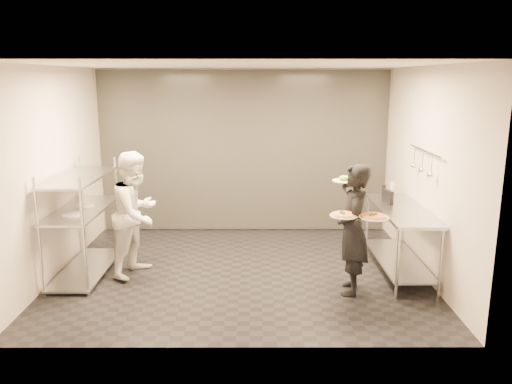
{
  "coord_description": "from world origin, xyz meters",
  "views": [
    {
      "loc": [
        0.2,
        -6.53,
        2.63
      ],
      "look_at": [
        0.21,
        0.19,
        1.1
      ],
      "focal_mm": 35.0,
      "sensor_mm": 36.0,
      "label": 1
    }
  ],
  "objects_px": {
    "pizza_plate_far": "(374,216)",
    "salad_plate": "(344,179)",
    "pass_rack": "(83,219)",
    "bottle_clear": "(392,188)",
    "chef": "(136,214)",
    "bottle_dark": "(384,191)",
    "prep_counter": "(400,229)",
    "bottle_green": "(393,192)",
    "pizza_plate_near": "(344,215)",
    "waiter": "(353,230)",
    "pos_monitor": "(388,197)"
  },
  "relations": [
    {
      "from": "pizza_plate_near",
      "to": "bottle_clear",
      "type": "bearing_deg",
      "value": 58.38
    },
    {
      "from": "salad_plate",
      "to": "bottle_clear",
      "type": "height_order",
      "value": "salad_plate"
    },
    {
      "from": "bottle_green",
      "to": "bottle_clear",
      "type": "xyz_separation_m",
      "value": [
        0.08,
        0.31,
        -0.01
      ]
    },
    {
      "from": "pizza_plate_far",
      "to": "bottle_green",
      "type": "bearing_deg",
      "value": 66.47
    },
    {
      "from": "salad_plate",
      "to": "bottle_dark",
      "type": "bearing_deg",
      "value": 51.81
    },
    {
      "from": "waiter",
      "to": "pizza_plate_near",
      "type": "relative_size",
      "value": 4.98
    },
    {
      "from": "chef",
      "to": "pos_monitor",
      "type": "bearing_deg",
      "value": -64.23
    },
    {
      "from": "pass_rack",
      "to": "prep_counter",
      "type": "height_order",
      "value": "pass_rack"
    },
    {
      "from": "pizza_plate_far",
      "to": "salad_plate",
      "type": "height_order",
      "value": "salad_plate"
    },
    {
      "from": "bottle_clear",
      "to": "bottle_dark",
      "type": "xyz_separation_m",
      "value": [
        -0.16,
        -0.15,
        -0.01
      ]
    },
    {
      "from": "bottle_clear",
      "to": "prep_counter",
      "type": "bearing_deg",
      "value": -95.49
    },
    {
      "from": "chef",
      "to": "pizza_plate_near",
      "type": "relative_size",
      "value": 5.18
    },
    {
      "from": "chef",
      "to": "pizza_plate_far",
      "type": "distance_m",
      "value": 3.13
    },
    {
      "from": "waiter",
      "to": "pizza_plate_far",
      "type": "height_order",
      "value": "waiter"
    },
    {
      "from": "pizza_plate_far",
      "to": "bottle_clear",
      "type": "relative_size",
      "value": 1.72
    },
    {
      "from": "chef",
      "to": "pizza_plate_far",
      "type": "bearing_deg",
      "value": -85.3
    },
    {
      "from": "pizza_plate_far",
      "to": "bottle_dark",
      "type": "height_order",
      "value": "bottle_dark"
    },
    {
      "from": "chef",
      "to": "bottle_dark",
      "type": "bearing_deg",
      "value": -58.87
    },
    {
      "from": "pos_monitor",
      "to": "bottle_green",
      "type": "bearing_deg",
      "value": 44.74
    },
    {
      "from": "salad_plate",
      "to": "chef",
      "type": "bearing_deg",
      "value": 173.03
    },
    {
      "from": "bottle_green",
      "to": "pizza_plate_near",
      "type": "bearing_deg",
      "value": -125.06
    },
    {
      "from": "pizza_plate_far",
      "to": "pass_rack",
      "type": "bearing_deg",
      "value": 166.71
    },
    {
      "from": "prep_counter",
      "to": "pizza_plate_near",
      "type": "height_order",
      "value": "pizza_plate_near"
    },
    {
      "from": "waiter",
      "to": "bottle_clear",
      "type": "xyz_separation_m",
      "value": [
        0.85,
        1.43,
        0.21
      ]
    },
    {
      "from": "pizza_plate_far",
      "to": "bottle_dark",
      "type": "bearing_deg",
      "value": 71.69
    },
    {
      "from": "chef",
      "to": "bottle_green",
      "type": "distance_m",
      "value": 3.63
    },
    {
      "from": "salad_plate",
      "to": "bottle_green",
      "type": "height_order",
      "value": "salad_plate"
    },
    {
      "from": "prep_counter",
      "to": "pizza_plate_near",
      "type": "bearing_deg",
      "value": -137.02
    },
    {
      "from": "bottle_green",
      "to": "bottle_clear",
      "type": "relative_size",
      "value": 1.13
    },
    {
      "from": "pizza_plate_far",
      "to": "pizza_plate_near",
      "type": "bearing_deg",
      "value": 178.34
    },
    {
      "from": "bottle_dark",
      "to": "bottle_clear",
      "type": "bearing_deg",
      "value": 42.79
    },
    {
      "from": "bottle_clear",
      "to": "bottle_dark",
      "type": "bearing_deg",
      "value": -137.21
    },
    {
      "from": "bottle_clear",
      "to": "bottle_dark",
      "type": "relative_size",
      "value": 1.06
    },
    {
      "from": "pass_rack",
      "to": "chef",
      "type": "height_order",
      "value": "chef"
    },
    {
      "from": "prep_counter",
      "to": "bottle_dark",
      "type": "bearing_deg",
      "value": 98.34
    },
    {
      "from": "prep_counter",
      "to": "salad_plate",
      "type": "relative_size",
      "value": 6.08
    },
    {
      "from": "waiter",
      "to": "pass_rack",
      "type": "bearing_deg",
      "value": -91.09
    },
    {
      "from": "pos_monitor",
      "to": "bottle_green",
      "type": "height_order",
      "value": "bottle_green"
    },
    {
      "from": "pass_rack",
      "to": "chef",
      "type": "distance_m",
      "value": 0.74
    },
    {
      "from": "bottle_clear",
      "to": "bottle_green",
      "type": "bearing_deg",
      "value": -103.81
    },
    {
      "from": "prep_counter",
      "to": "pos_monitor",
      "type": "height_order",
      "value": "pos_monitor"
    },
    {
      "from": "prep_counter",
      "to": "chef",
      "type": "relative_size",
      "value": 1.06
    },
    {
      "from": "chef",
      "to": "bottle_dark",
      "type": "distance_m",
      "value": 3.56
    },
    {
      "from": "chef",
      "to": "bottle_dark",
      "type": "relative_size",
      "value": 8.75
    },
    {
      "from": "waiter",
      "to": "bottle_dark",
      "type": "relative_size",
      "value": 8.42
    },
    {
      "from": "pass_rack",
      "to": "bottle_clear",
      "type": "xyz_separation_m",
      "value": [
        4.4,
        0.77,
        0.25
      ]
    },
    {
      "from": "pos_monitor",
      "to": "pass_rack",
      "type": "bearing_deg",
      "value": 172.03
    },
    {
      "from": "bottle_dark",
      "to": "pos_monitor",
      "type": "bearing_deg",
      "value": -94.97
    },
    {
      "from": "pizza_plate_far",
      "to": "salad_plate",
      "type": "distance_m",
      "value": 0.68
    },
    {
      "from": "waiter",
      "to": "prep_counter",
      "type": "bearing_deg",
      "value": 139.71
    }
  ]
}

